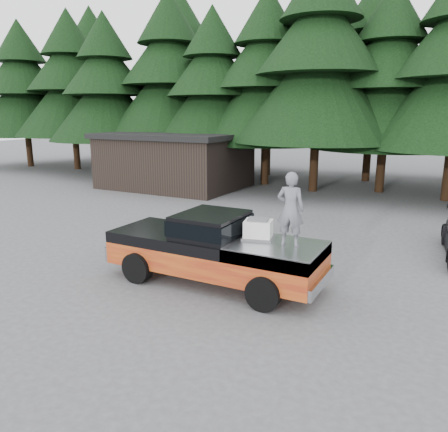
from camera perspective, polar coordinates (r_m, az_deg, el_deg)
The scene contains 7 objects.
ground at distance 12.91m, azimuth -3.00°, elevation -7.11°, with size 120.00×120.00×0.00m, color #48484A.
pickup_truck at distance 11.82m, azimuth -1.27°, elevation -5.64°, with size 6.00×2.04×1.33m, color #CB601A, non-canonical shape.
truck_cab at distance 11.59m, azimuth -1.72°, elevation -1.07°, with size 1.66×1.90×0.59m, color black.
air_compressor at distance 11.27m, azimuth 4.48°, elevation -1.84°, with size 0.69×0.57×0.47m, color white.
man_on_bed at distance 10.64m, azimuth 8.68°, elevation 0.88°, with size 0.67×0.44×1.83m, color slate.
utility_building at distance 27.21m, azimuth -6.39°, elevation 7.30°, with size 8.40×6.40×3.30m.
treeline at distance 28.35m, azimuth 16.85°, elevation 19.35°, with size 60.15×16.05×17.50m.
Camera 1 is at (6.25, -10.36, 4.52)m, focal length 35.00 mm.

